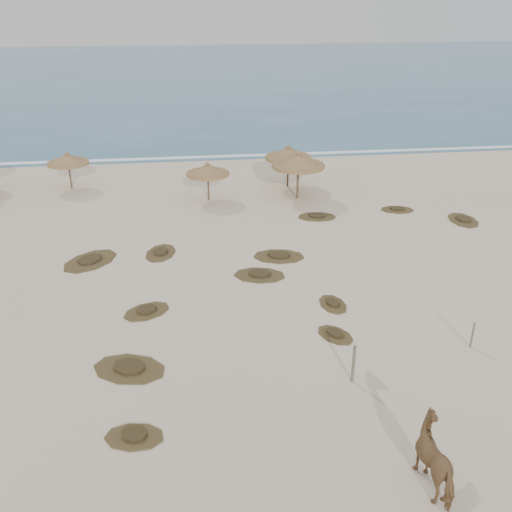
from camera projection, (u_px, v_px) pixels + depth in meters
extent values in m
plane|color=beige|center=(211.00, 352.00, 20.09)|extent=(160.00, 160.00, 0.00)
cube|color=#295E7B|center=(184.00, 73.00, 87.48)|extent=(200.00, 100.00, 0.01)
cube|color=white|center=(192.00, 158.00, 43.45)|extent=(70.00, 0.60, 0.01)
cylinder|color=#4F3728|center=(70.00, 175.00, 36.34)|extent=(0.10, 0.10, 1.83)
cylinder|color=olive|center=(68.00, 163.00, 36.02)|extent=(3.25, 3.25, 0.16)
cone|color=olive|center=(68.00, 159.00, 35.89)|extent=(3.15, 3.15, 0.65)
cone|color=olive|center=(67.00, 152.00, 35.73)|extent=(0.31, 0.31, 0.19)
cylinder|color=#4F3728|center=(208.00, 186.00, 34.29)|extent=(0.10, 0.10, 1.81)
cylinder|color=olive|center=(208.00, 174.00, 33.97)|extent=(3.13, 3.13, 0.15)
cone|color=olive|center=(208.00, 169.00, 33.85)|extent=(3.03, 3.03, 0.65)
cone|color=olive|center=(207.00, 163.00, 33.69)|extent=(0.31, 0.31, 0.19)
cylinder|color=#4F3728|center=(298.00, 181.00, 34.51)|extent=(0.13, 0.13, 2.24)
cylinder|color=olive|center=(298.00, 166.00, 34.12)|extent=(3.20, 3.20, 0.19)
cone|color=olive|center=(298.00, 160.00, 33.97)|extent=(3.09, 3.09, 0.80)
cone|color=olive|center=(299.00, 152.00, 33.77)|extent=(0.38, 0.38, 0.23)
cylinder|color=#4F3728|center=(288.00, 171.00, 36.64)|extent=(0.12, 0.12, 2.09)
cylinder|color=olive|center=(288.00, 158.00, 36.27)|extent=(3.45, 3.45, 0.18)
cone|color=olive|center=(288.00, 153.00, 36.13)|extent=(3.34, 3.34, 0.75)
cone|color=olive|center=(288.00, 146.00, 35.94)|extent=(0.36, 0.36, 0.22)
imported|color=olive|center=(439.00, 459.00, 14.36)|extent=(1.17, 2.14, 1.72)
cylinder|color=#6D5F52|center=(353.00, 364.00, 18.32)|extent=(0.12, 0.12, 1.37)
cylinder|color=#6D5F52|center=(472.00, 335.00, 20.18)|extent=(0.07, 0.07, 1.01)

